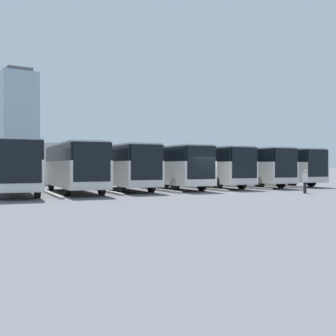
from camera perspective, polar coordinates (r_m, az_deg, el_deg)
The scene contains 17 objects.
ground_plane at distance 29.51m, azimuth 5.95°, elevation -3.34°, with size 600.00×600.00×0.00m, color #5B5B60.
bus_0 at distance 41.70m, azimuth 14.70°, elevation 0.29°, with size 3.98×10.80×3.38m.
curb_divider_0 at distance 39.19m, azimuth 14.32°, elevation -2.34°, with size 0.24×7.78×0.15m, color #9E9E99.
bus_1 at distance 38.68m, azimuth 10.78°, elevation 0.30°, with size 3.98×10.80×3.38m.
curb_divider_1 at distance 36.19m, azimuth 10.09°, elevation -2.56°, with size 0.24×7.78×0.15m, color #9E9E99.
bus_2 at distance 36.29m, azimuth 5.69°, elevation 0.30°, with size 3.98×10.80×3.38m.
curb_divider_2 at distance 33.86m, azimuth 4.57°, elevation -2.75°, with size 0.24×7.78×0.15m, color #9E9E99.
bus_3 at distance 33.85m, azimuth 0.34°, elevation 0.31°, with size 3.98×10.80×3.38m.
curb_divider_3 at distance 31.50m, azimuth -1.28°, elevation -2.97°, with size 0.24×7.78×0.15m, color #9E9E99.
bus_4 at distance 32.22m, azimuth -6.20°, elevation 0.31°, with size 3.98×10.80×3.38m.
curb_divider_4 at distance 30.01m, azimuth -8.41°, elevation -3.14°, with size 0.24×7.78×0.15m, color #9E9E99.
bus_5 at distance 29.92m, azimuth -12.59°, elevation 0.30°, with size 3.98×10.80×3.38m.
curb_divider_5 at distance 27.86m, azimuth -15.48°, elevation -3.41°, with size 0.24×7.78×0.15m, color #9E9E99.
bus_6 at distance 28.64m, azimuth -20.19°, elevation 0.30°, with size 3.98×10.80×3.38m.
pedestrian at distance 30.13m, azimuth 18.05°, elevation -1.67°, with size 0.48×0.48×1.58m.
station_building at distance 48.08m, azimuth -9.89°, elevation 0.53°, with size 43.74×11.96×4.09m.
office_tower at distance 251.77m, azimuth -19.64°, elevation 6.13°, with size 19.23×19.23×56.38m.
Camera 1 is at (18.12, 23.21, 1.86)m, focal length 45.00 mm.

